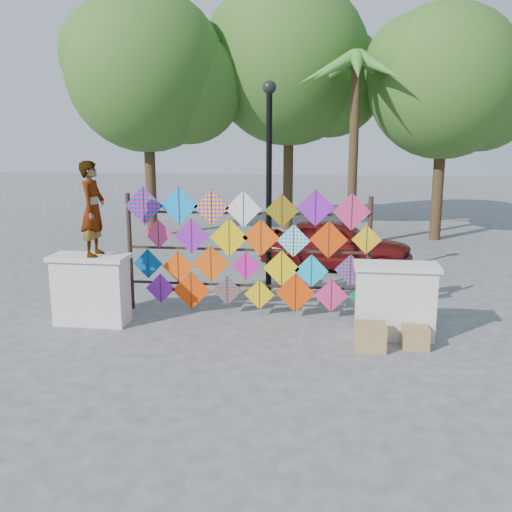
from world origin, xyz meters
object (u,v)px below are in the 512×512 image
(sedan, at_px, (336,244))
(lamppost, at_px, (269,170))
(vendor_woman, at_px, (93,209))
(kite_rack, at_px, (249,251))

(sedan, distance_m, lamppost, 3.72)
(sedan, bearing_deg, vendor_woman, 147.45)
(lamppost, bearing_deg, vendor_woman, -142.59)
(kite_rack, xyz_separation_m, vendor_woman, (-2.64, -0.93, 0.87))
(kite_rack, relative_size, lamppost, 1.09)
(kite_rack, height_order, lamppost, lamppost)
(kite_rack, relative_size, sedan, 1.27)
(vendor_woman, height_order, sedan, vendor_woman)
(lamppost, bearing_deg, sedan, 62.47)
(vendor_woman, height_order, lamppost, lamppost)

